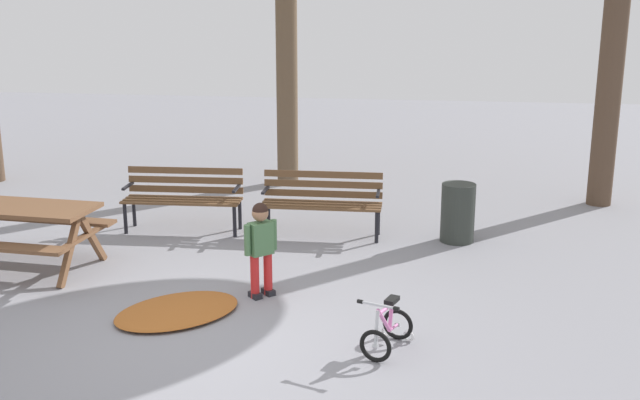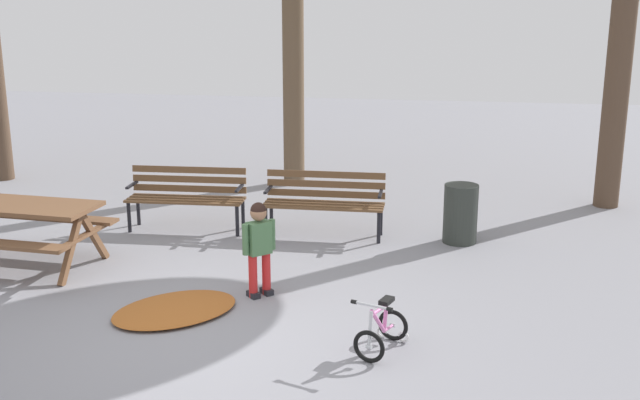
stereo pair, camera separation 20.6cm
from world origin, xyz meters
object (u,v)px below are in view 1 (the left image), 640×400
object	(u,v)px
picnic_table	(18,220)
kids_bicycle	(387,329)
trash_bin	(458,213)
child_standing	(261,242)
park_bench_far_left	(184,194)
park_bench_left	(322,198)

from	to	relation	value
picnic_table	kids_bicycle	xyz separation A→B (m)	(4.40, -1.53, -0.39)
kids_bicycle	trash_bin	size ratio (longest dim) A/B	0.81
child_standing	trash_bin	xyz separation A→B (m)	(2.10, 2.28, -0.22)
kids_bicycle	trash_bin	distance (m)	3.45
picnic_table	kids_bicycle	bearing A→B (deg)	-19.18
picnic_table	child_standing	xyz separation A→B (m)	(2.99, -0.43, 0.01)
park_bench_far_left	park_bench_left	distance (m)	1.90
picnic_table	park_bench_left	distance (m)	3.78
child_standing	park_bench_left	bearing A→B (deg)	82.32
park_bench_far_left	trash_bin	world-z (taller)	park_bench_far_left
picnic_table	park_bench_far_left	distance (m)	2.28
park_bench_left	trash_bin	world-z (taller)	park_bench_left
child_standing	picnic_table	bearing A→B (deg)	171.80
picnic_table	trash_bin	xyz separation A→B (m)	(5.09, 1.85, -0.21)
kids_bicycle	park_bench_far_left	bearing A→B (deg)	132.09
park_bench_left	child_standing	size ratio (longest dim) A/B	1.56
picnic_table	kids_bicycle	world-z (taller)	picnic_table
child_standing	kids_bicycle	size ratio (longest dim) A/B	1.65
park_bench_left	trash_bin	bearing A→B (deg)	0.04
park_bench_left	trash_bin	distance (m)	1.80
park_bench_far_left	kids_bicycle	size ratio (longest dim) A/B	2.59
picnic_table	park_bench_far_left	size ratio (longest dim) A/B	1.16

